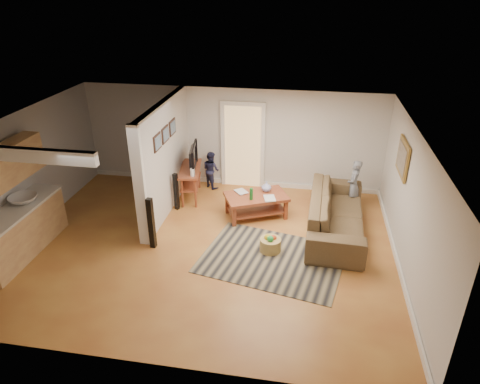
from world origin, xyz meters
name	(u,v)px	position (x,y,z in m)	size (l,w,h in m)	color
ground	(205,246)	(0.00, 0.00, 0.00)	(7.50, 7.50, 0.00)	#954D26
room_shell	(155,167)	(-1.07, 0.43, 1.46)	(7.54, 6.02, 2.52)	beige
area_rug	(272,259)	(1.39, -0.23, 0.01)	(2.62, 1.91, 0.01)	black
sofa	(335,230)	(2.60, 1.05, 0.00)	(2.84, 1.11, 0.83)	#483C24
coffee_table	(257,200)	(0.87, 1.39, 0.41)	(1.54, 1.27, 0.79)	brown
tv_console	(191,171)	(-0.82, 2.05, 0.70)	(0.67, 1.29, 1.06)	brown
speaker_left	(151,223)	(-1.00, -0.20, 0.54)	(0.11, 0.11, 1.08)	black
speaker_right	(176,192)	(-1.00, 1.40, 0.45)	(0.09, 0.09, 0.90)	black
toy_basket	(270,244)	(1.32, 0.04, 0.15)	(0.42, 0.42, 0.37)	#AA904A
child	(351,208)	(3.00, 2.12, 0.00)	(0.43, 0.28, 1.19)	gray
toddler	(212,187)	(-0.48, 2.70, 0.00)	(0.47, 0.36, 0.96)	#1F2242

